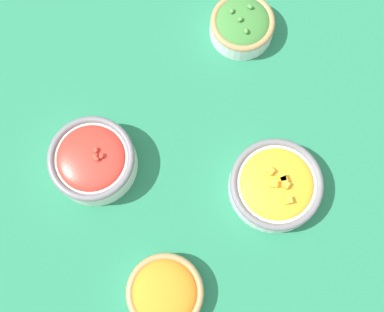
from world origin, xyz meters
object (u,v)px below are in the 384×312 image
at_px(bowl_carrots, 165,292).
at_px(bowl_broccoli, 242,25).
at_px(bowl_cherry_tomatoes, 93,160).
at_px(bowl_squash, 276,185).

bearing_deg(bowl_carrots, bowl_broccoli, -146.40).
relative_size(bowl_cherry_tomatoes, bowl_broccoli, 1.25).
relative_size(bowl_squash, bowl_broccoli, 1.34).
distance_m(bowl_squash, bowl_carrots, 0.25).
distance_m(bowl_cherry_tomatoes, bowl_carrots, 0.24).
bearing_deg(bowl_broccoli, bowl_squash, 59.14).
height_order(bowl_cherry_tomatoes, bowl_carrots, bowl_cherry_tomatoes).
bearing_deg(bowl_broccoli, bowl_cherry_tomatoes, 4.10).
bearing_deg(bowl_cherry_tomatoes, bowl_broccoli, -175.90).
bearing_deg(bowl_broccoli, bowl_carrots, 33.60).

